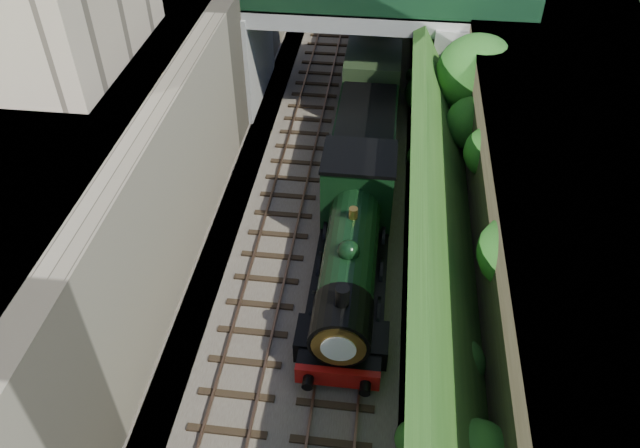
{
  "coord_description": "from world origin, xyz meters",
  "views": [
    {
      "loc": [
        2.08,
        -6.52,
        17.53
      ],
      "look_at": [
        0.0,
        10.45,
        2.71
      ],
      "focal_mm": 35.0,
      "sensor_mm": 36.0,
      "label": 1
    }
  ],
  "objects_px": {
    "tree": "(478,77)",
    "locomotive": "(351,249)",
    "road_bridge": "(371,33)",
    "tender": "(365,144)"
  },
  "relations": [
    {
      "from": "road_bridge",
      "to": "tender",
      "type": "distance_m",
      "value": 6.98
    },
    {
      "from": "road_bridge",
      "to": "tender",
      "type": "relative_size",
      "value": 2.67
    },
    {
      "from": "tree",
      "to": "locomotive",
      "type": "relative_size",
      "value": 0.65
    },
    {
      "from": "locomotive",
      "to": "tender",
      "type": "distance_m",
      "value": 7.37
    },
    {
      "from": "locomotive",
      "to": "tender",
      "type": "relative_size",
      "value": 1.7
    },
    {
      "from": "road_bridge",
      "to": "locomotive",
      "type": "height_order",
      "value": "road_bridge"
    },
    {
      "from": "road_bridge",
      "to": "tree",
      "type": "bearing_deg",
      "value": -46.79
    },
    {
      "from": "locomotive",
      "to": "tender",
      "type": "height_order",
      "value": "locomotive"
    },
    {
      "from": "tree",
      "to": "locomotive",
      "type": "distance_m",
      "value": 10.19
    },
    {
      "from": "tree",
      "to": "locomotive",
      "type": "height_order",
      "value": "tree"
    }
  ]
}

